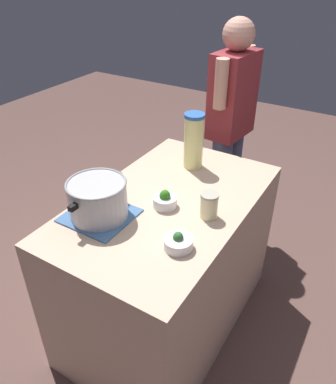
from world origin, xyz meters
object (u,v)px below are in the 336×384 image
lemonade_pitcher (194,141)px  mason_jar (209,205)px  broccoli_bowl_front (165,200)px  person_cook (230,127)px  broccoli_bowl_center (178,242)px  cooking_pot (98,198)px

lemonade_pitcher → mason_jar: lemonade_pitcher is taller
broccoli_bowl_front → person_cook: (1.03, 0.11, -0.03)m
lemonade_pitcher → mason_jar: (-0.39, -0.29, -0.10)m
mason_jar → person_cook: (1.00, 0.33, -0.06)m
broccoli_bowl_center → person_cook: person_cook is taller
broccoli_bowl_center → cooking_pot: bearing=90.1°
mason_jar → broccoli_bowl_center: 0.26m
broccoli_bowl_front → cooking_pot: bearing=137.0°
mason_jar → broccoli_bowl_front: bearing=98.3°
broccoli_bowl_front → broccoli_bowl_center: size_ratio=0.94×
mason_jar → lemonade_pitcher: bearing=37.0°
broccoli_bowl_center → lemonade_pitcher: bearing=23.5°
mason_jar → broccoli_bowl_front: mason_jar is taller
mason_jar → person_cook: 1.05m
person_cook → lemonade_pitcher: bearing=-176.5°
person_cook → broccoli_bowl_center: bearing=-165.8°
mason_jar → broccoli_bowl_center: mason_jar is taller
lemonade_pitcher → broccoli_bowl_center: (-0.65, -0.28, -0.13)m
broccoli_bowl_front → broccoli_bowl_center: bearing=-137.9°
cooking_pot → broccoli_bowl_front: size_ratio=2.95×
mason_jar → broccoli_bowl_front: size_ratio=1.07×
cooking_pot → lemonade_pitcher: (0.65, -0.14, 0.06)m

